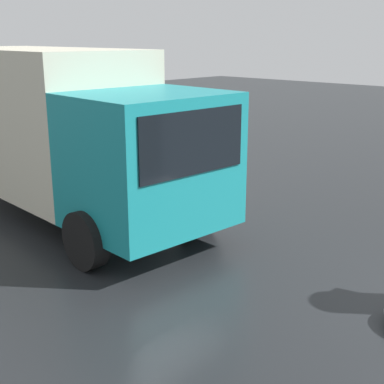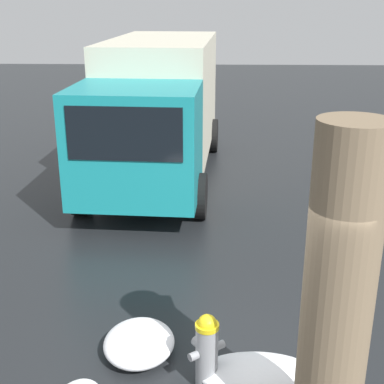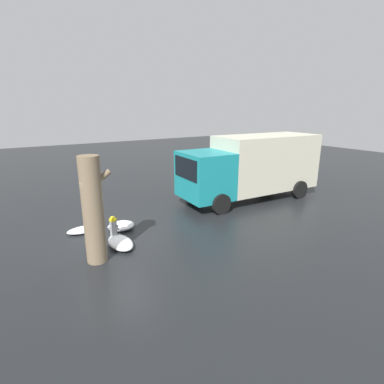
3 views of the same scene
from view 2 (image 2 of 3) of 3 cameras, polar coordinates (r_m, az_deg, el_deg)
fire_hydrant at (r=6.03m, az=1.57°, el=-16.52°), size 0.38×0.41×0.91m
tree_trunk at (r=4.78m, az=15.22°, el=-11.45°), size 0.92×0.60×3.21m
delivery_truck at (r=12.67m, az=-3.62°, el=9.31°), size 7.36×2.96×3.14m
snow_pile_by_hydrant at (r=6.70m, az=-5.67°, el=-15.70°), size 0.99×0.85×0.30m
snow_pile_curbside at (r=6.27m, az=7.04°, el=-18.75°), size 0.72×1.34×0.28m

